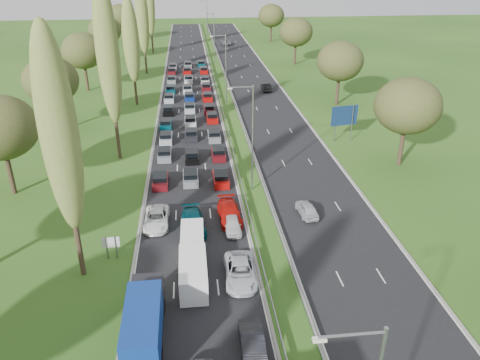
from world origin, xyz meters
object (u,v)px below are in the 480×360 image
white_van_rear (192,241)px  direction_sign (344,117)px  near_car_2 (157,219)px  blue_lorry (145,321)px  info_sign (111,245)px  white_van_front (193,272)px

white_van_rear → direction_sign: (21.80, 25.59, 2.51)m
near_car_2 → white_van_rear: 6.00m
blue_lorry → direction_sign: size_ratio=1.60×
blue_lorry → info_sign: bearing=109.0°
info_sign → blue_lorry: bearing=-70.6°
blue_lorry → direction_sign: direction_sign is taller
white_van_rear → info_sign: bearing=-176.5°
blue_lorry → info_sign: blue_lorry is taller
blue_lorry → white_van_front: 6.96m
white_van_front → direction_sign: (21.81, 30.21, 2.43)m
blue_lorry → white_van_rear: 11.22m
near_car_2 → blue_lorry: size_ratio=0.62×
blue_lorry → white_van_front: blue_lorry is taller
blue_lorry → white_van_rear: bearing=72.2°
white_van_rear → blue_lorry: bearing=-106.1°
near_car_2 → white_van_front: 10.13m
blue_lorry → white_van_rear: (3.33, 10.69, -0.78)m
near_car_2 → white_van_rear: bearing=-54.5°
white_van_rear → info_sign: size_ratio=2.44×
near_car_2 → white_van_rear: white_van_rear is taller
white_van_front → info_sign: 8.23m
direction_sign → white_van_front: bearing=-125.8°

